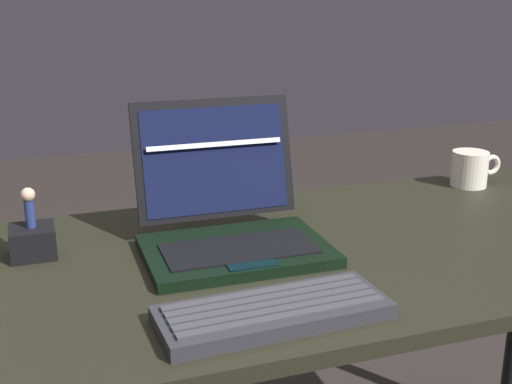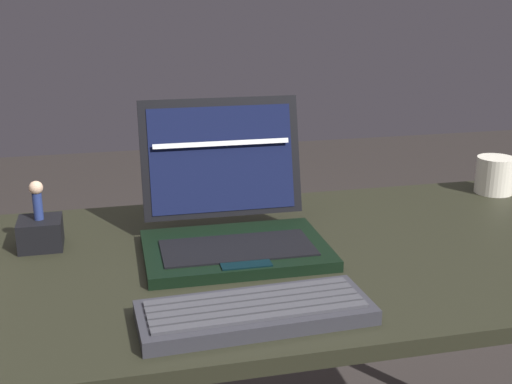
# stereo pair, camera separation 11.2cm
# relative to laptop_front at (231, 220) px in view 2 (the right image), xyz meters

# --- Properties ---
(desk) EXTENTS (1.72, 0.66, 0.76)m
(desk) POSITION_rel_laptop_front_xyz_m (0.07, -0.05, -0.13)
(desk) COLOR black
(desk) RESTS_ON ground
(laptop_front) EXTENTS (0.32, 0.28, 0.25)m
(laptop_front) POSITION_rel_laptop_front_xyz_m (0.00, 0.00, 0.00)
(laptop_front) COLOR black
(laptop_front) RESTS_ON desk
(external_keyboard) EXTENTS (0.33, 0.14, 0.03)m
(external_keyboard) POSITION_rel_laptop_front_xyz_m (-0.02, -0.27, -0.04)
(external_keyboard) COLOR #29292F
(external_keyboard) RESTS_ON desk
(figurine_stand) EXTENTS (0.08, 0.08, 0.05)m
(figurine_stand) POSITION_rel_laptop_front_xyz_m (-0.33, 0.08, -0.02)
(figurine_stand) COLOR black
(figurine_stand) RESTS_ON desk
(figurine) EXTENTS (0.02, 0.02, 0.07)m
(figurine) POSITION_rel_laptop_front_xyz_m (-0.33, 0.08, 0.04)
(figurine) COLOR navy
(figurine) RESTS_ON figurine_stand
(coffee_mug) EXTENTS (0.13, 0.08, 0.08)m
(coffee_mug) POSITION_rel_laptop_front_xyz_m (0.64, 0.18, -0.01)
(coffee_mug) COLOR beige
(coffee_mug) RESTS_ON desk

